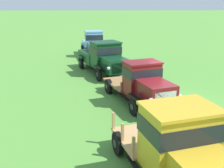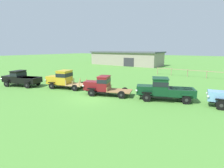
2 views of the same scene
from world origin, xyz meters
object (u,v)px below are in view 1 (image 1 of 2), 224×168
(vintage_truck_far_side, at_px, (103,57))
(vintage_truck_second_in_line, at_px, (184,151))
(vintage_truck_back_of_row, at_px, (93,44))
(vintage_truck_midrow_center, at_px, (144,84))

(vintage_truck_far_side, bearing_deg, vintage_truck_second_in_line, -170.18)
(vintage_truck_second_in_line, relative_size, vintage_truck_back_of_row, 1.12)
(vintage_truck_back_of_row, bearing_deg, vintage_truck_midrow_center, -166.80)
(vintage_truck_midrow_center, xyz_separation_m, vintage_truck_back_of_row, (12.07, 2.83, 0.02))
(vintage_truck_second_in_line, relative_size, vintage_truck_far_side, 0.95)
(vintage_truck_midrow_center, xyz_separation_m, vintage_truck_far_side, (6.15, 1.93, 0.05))
(vintage_truck_midrow_center, relative_size, vintage_truck_back_of_row, 1.13)
(vintage_truck_far_side, bearing_deg, vintage_truck_midrow_center, -162.59)
(vintage_truck_second_in_line, distance_m, vintage_truck_far_side, 12.55)
(vintage_truck_second_in_line, distance_m, vintage_truck_midrow_center, 6.22)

